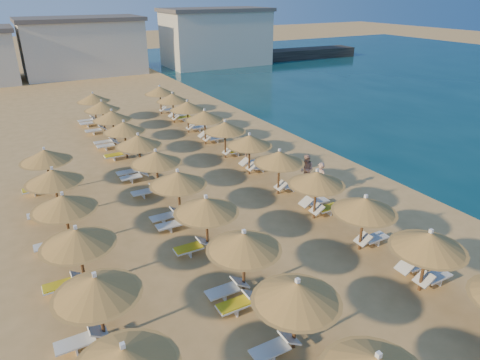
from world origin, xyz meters
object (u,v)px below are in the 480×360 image
beachgoer_c (247,149)px  beachgoer_a (320,179)px  jetty (272,56)px  parasol_row_east (264,149)px  parasol_row_west (166,168)px  beachgoer_b (307,169)px

beachgoer_c → beachgoer_a: size_ratio=0.86×
jetty → beachgoer_a: 49.98m
beachgoer_a → parasol_row_east: bearing=-149.6°
parasol_row_west → beachgoer_b: parasol_row_west is taller
parasol_row_east → parasol_row_west: 5.84m
jetty → beachgoer_a: beachgoer_a is taller
beachgoer_a → jetty: bearing=146.9°
beachgoer_c → beachgoer_a: 6.60m
parasol_row_east → parasol_row_west: (-5.84, 0.00, 0.00)m
beachgoer_c → beachgoer_b: beachgoer_b is taller
beachgoer_c → beachgoer_a: (0.83, -6.55, 0.13)m
jetty → parasol_row_west: size_ratio=0.79×
parasol_row_east → beachgoer_c: parasol_row_east is taller
parasol_row_west → beachgoer_a: (7.74, -2.85, -1.18)m
jetty → parasol_row_east: (-26.79, -40.48, 1.38)m
parasol_row_west → beachgoer_c: 7.95m
parasol_row_west → beachgoer_b: bearing=-8.6°
parasol_row_east → jetty: bearing=56.5°
parasol_row_east → beachgoer_a: (1.90, -2.85, -1.18)m
jetty → beachgoer_a: (-24.90, -43.33, 0.20)m
beachgoer_a → beachgoer_b: 1.67m
jetty → beachgoer_b: (-24.56, -41.70, 0.13)m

